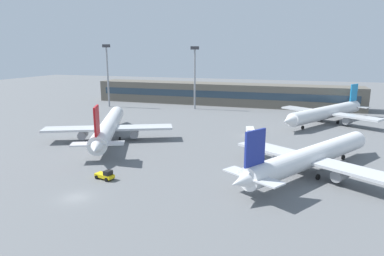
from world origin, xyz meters
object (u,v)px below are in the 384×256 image
(service_van_white, at_px, (250,132))
(floodlight_tower_west, at_px, (108,71))
(floodlight_tower_east, at_px, (195,73))
(airplane_near, at_px, (313,156))
(baggage_tug_yellow, at_px, (105,175))
(airplane_far, at_px, (326,113))
(airplane_mid, at_px, (109,126))

(service_van_white, distance_m, floodlight_tower_west, 71.91)
(floodlight_tower_east, bearing_deg, airplane_near, -55.85)
(baggage_tug_yellow, bearing_deg, airplane_far, 58.00)
(airplane_far, height_order, service_van_white, airplane_far)
(baggage_tug_yellow, distance_m, service_van_white, 44.85)
(airplane_far, height_order, baggage_tug_yellow, airplane_far)
(airplane_mid, height_order, floodlight_tower_west, floodlight_tower_west)
(airplane_mid, xyz_separation_m, airplane_far, (54.45, 38.60, -0.04))
(airplane_near, bearing_deg, airplane_far, 84.15)
(airplane_near, height_order, airplane_mid, airplane_mid)
(airplane_mid, bearing_deg, airplane_far, 35.33)
(airplane_mid, bearing_deg, baggage_tug_yellow, -60.26)
(service_van_white, bearing_deg, airplane_near, -59.13)
(airplane_mid, xyz_separation_m, floodlight_tower_west, (-28.72, 47.14, 11.03))
(service_van_white, bearing_deg, airplane_mid, -156.37)
(baggage_tug_yellow, relative_size, floodlight_tower_east, 0.16)
(airplane_near, distance_m, baggage_tug_yellow, 38.01)
(airplane_far, xyz_separation_m, floodlight_tower_west, (-83.17, 8.54, 11.07))
(airplane_mid, distance_m, baggage_tug_yellow, 29.32)
(baggage_tug_yellow, distance_m, floodlight_tower_west, 85.50)
(floodlight_tower_east, bearing_deg, airplane_far, -16.32)
(airplane_mid, relative_size, baggage_tug_yellow, 11.34)
(floodlight_tower_east, bearing_deg, airplane_mid, -97.09)
(floodlight_tower_west, relative_size, floodlight_tower_east, 1.04)
(airplane_mid, height_order, floodlight_tower_east, floodlight_tower_east)
(airplane_near, bearing_deg, floodlight_tower_west, 143.55)
(airplane_near, distance_m, service_van_white, 29.80)
(airplane_far, bearing_deg, service_van_white, -130.62)
(airplane_far, bearing_deg, floodlight_tower_east, 163.68)
(floodlight_tower_west, distance_m, floodlight_tower_east, 35.70)
(airplane_mid, height_order, baggage_tug_yellow, airplane_mid)
(baggage_tug_yellow, bearing_deg, floodlight_tower_east, 95.81)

